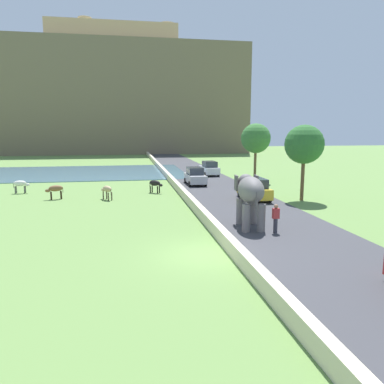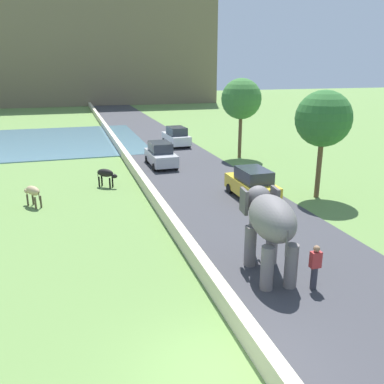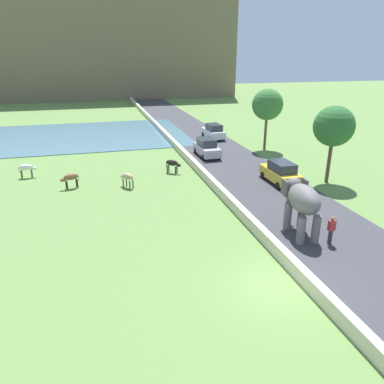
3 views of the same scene
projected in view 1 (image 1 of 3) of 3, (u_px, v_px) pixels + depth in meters
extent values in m
plane|color=#608442|center=(206.00, 255.00, 16.71)|extent=(220.00, 220.00, 0.00)
cube|color=#38383D|center=(213.00, 186.00, 36.99)|extent=(7.00, 120.00, 0.06)
cube|color=beige|center=(178.00, 187.00, 34.35)|extent=(0.40, 110.00, 0.69)
cube|color=slate|center=(45.00, 173.00, 48.10)|extent=(36.00, 18.00, 0.08)
cube|color=#75664C|center=(116.00, 101.00, 96.13)|extent=(64.00, 28.00, 25.94)
cube|color=tan|center=(113.00, 37.00, 93.50)|extent=(32.10, 8.00, 6.00)
cylinder|color=tan|center=(57.00, 34.00, 91.18)|extent=(4.61, 4.61, 6.17)
cylinder|color=tan|center=(85.00, 33.00, 92.25)|extent=(3.38, 3.38, 7.22)
cylinder|color=tan|center=(113.00, 37.00, 93.51)|extent=(4.74, 4.74, 5.95)
cylinder|color=tan|center=(141.00, 38.00, 94.65)|extent=(3.70, 3.70, 6.09)
cylinder|color=tan|center=(167.00, 37.00, 95.75)|extent=(4.03, 4.03, 6.78)
ellipsoid|color=slate|center=(251.00, 190.00, 20.79)|extent=(1.69, 2.84, 1.50)
cylinder|color=slate|center=(240.00, 212.00, 21.87)|extent=(0.44, 0.44, 1.60)
cylinder|color=slate|center=(254.00, 211.00, 21.92)|extent=(0.44, 0.44, 1.60)
cylinder|color=slate|center=(246.00, 219.00, 20.14)|extent=(0.44, 0.44, 1.60)
cylinder|color=slate|center=(261.00, 218.00, 20.19)|extent=(0.44, 0.44, 1.60)
ellipsoid|color=slate|center=(246.00, 183.00, 22.16)|extent=(1.09, 1.00, 1.10)
cube|color=#504C4C|center=(236.00, 183.00, 21.98)|extent=(0.20, 0.71, 0.90)
cube|color=#504C4C|center=(256.00, 183.00, 22.06)|extent=(0.20, 0.71, 0.90)
cylinder|color=slate|center=(244.00, 196.00, 22.77)|extent=(0.28, 0.28, 1.50)
cone|color=silver|center=(241.00, 189.00, 22.62)|extent=(0.18, 0.57, 0.17)
cone|color=silver|center=(248.00, 189.00, 22.64)|extent=(0.18, 0.57, 0.17)
cylinder|color=#504C4C|center=(256.00, 200.00, 19.55)|extent=(0.08, 0.08, 0.90)
cylinder|color=#33333D|center=(275.00, 226.00, 20.03)|extent=(0.22, 0.22, 0.85)
cube|color=#B73333|center=(276.00, 213.00, 19.92)|extent=(0.36, 0.22, 0.56)
sphere|color=#997051|center=(276.00, 206.00, 19.85)|extent=(0.22, 0.22, 0.22)
cube|color=gold|center=(254.00, 192.00, 29.66)|extent=(1.72, 4.01, 0.80)
cube|color=#2D333D|center=(255.00, 183.00, 29.34)|extent=(1.45, 2.21, 0.70)
cylinder|color=black|center=(240.00, 194.00, 30.85)|extent=(0.18, 0.60, 0.60)
cylinder|color=black|center=(258.00, 193.00, 31.12)|extent=(0.18, 0.60, 0.60)
cylinder|color=black|center=(249.00, 200.00, 28.32)|extent=(0.18, 0.60, 0.60)
cylinder|color=black|center=(270.00, 199.00, 28.59)|extent=(0.18, 0.60, 0.60)
cube|color=#B7B7BC|center=(195.00, 178.00, 37.90)|extent=(1.75, 4.02, 0.80)
cube|color=#2D333D|center=(195.00, 171.00, 37.97)|extent=(1.47, 2.22, 0.70)
cylinder|color=black|center=(206.00, 184.00, 36.85)|extent=(0.19, 0.60, 0.60)
cylinder|color=black|center=(190.00, 184.00, 36.56)|extent=(0.19, 0.60, 0.60)
cylinder|color=black|center=(200.00, 180.00, 39.38)|extent=(0.19, 0.60, 0.60)
cylinder|color=black|center=(185.00, 181.00, 39.08)|extent=(0.19, 0.60, 0.60)
cube|color=white|center=(209.00, 170.00, 45.79)|extent=(1.87, 4.07, 0.80)
cube|color=#2D333D|center=(210.00, 164.00, 45.47)|extent=(1.54, 2.26, 0.70)
cylinder|color=black|center=(200.00, 172.00, 46.94)|extent=(0.21, 0.61, 0.60)
cylinder|color=black|center=(213.00, 172.00, 47.28)|extent=(0.21, 0.61, 0.60)
cylinder|color=black|center=(205.00, 175.00, 44.43)|extent=(0.21, 0.61, 0.60)
cylinder|color=black|center=(218.00, 174.00, 44.77)|extent=(0.21, 0.61, 0.60)
ellipsoid|color=tan|center=(107.00, 189.00, 29.75)|extent=(0.98, 1.16, 0.50)
cylinder|color=#493D2C|center=(103.00, 196.00, 30.01)|extent=(0.10, 0.10, 0.65)
cylinder|color=#493D2C|center=(107.00, 195.00, 30.22)|extent=(0.10, 0.10, 0.65)
cylinder|color=#493D2C|center=(108.00, 197.00, 29.46)|extent=(0.10, 0.10, 0.65)
cylinder|color=#493D2C|center=(112.00, 196.00, 29.68)|extent=(0.10, 0.10, 0.65)
ellipsoid|color=tan|center=(103.00, 190.00, 30.22)|extent=(0.42, 0.47, 0.26)
cone|color=beige|center=(102.00, 188.00, 30.13)|extent=(0.04, 0.04, 0.12)
cone|color=beige|center=(104.00, 188.00, 30.25)|extent=(0.04, 0.04, 0.12)
cylinder|color=#493D2C|center=(111.00, 192.00, 29.40)|extent=(0.04, 0.04, 0.45)
ellipsoid|color=black|center=(155.00, 183.00, 33.03)|extent=(1.14, 1.02, 0.50)
cylinder|color=black|center=(159.00, 189.00, 33.08)|extent=(0.10, 0.10, 0.65)
cylinder|color=black|center=(157.00, 190.00, 32.82)|extent=(0.10, 0.10, 0.65)
cylinder|color=black|center=(152.00, 189.00, 33.44)|extent=(0.10, 0.10, 0.65)
cylinder|color=black|center=(150.00, 189.00, 33.17)|extent=(0.10, 0.10, 0.65)
ellipsoid|color=black|center=(161.00, 185.00, 32.77)|extent=(0.46, 0.43, 0.26)
cone|color=beige|center=(161.00, 183.00, 32.82)|extent=(0.04, 0.04, 0.12)
cone|color=beige|center=(160.00, 183.00, 32.66)|extent=(0.04, 0.04, 0.12)
cylinder|color=black|center=(150.00, 185.00, 33.31)|extent=(0.04, 0.04, 0.45)
ellipsoid|color=brown|center=(56.00, 188.00, 30.02)|extent=(1.18, 0.75, 0.50)
cylinder|color=#302014|center=(51.00, 196.00, 29.81)|extent=(0.10, 0.10, 0.65)
cylinder|color=#302014|center=(51.00, 195.00, 30.08)|extent=(0.10, 0.10, 0.65)
cylinder|color=#302014|center=(61.00, 195.00, 30.16)|extent=(0.10, 0.10, 0.65)
cylinder|color=#302014|center=(61.00, 195.00, 30.43)|extent=(0.10, 0.10, 0.65)
ellipsoid|color=brown|center=(48.00, 191.00, 29.76)|extent=(0.45, 0.35, 0.26)
cone|color=beige|center=(48.00, 189.00, 29.66)|extent=(0.04, 0.04, 0.12)
cone|color=beige|center=(47.00, 188.00, 29.81)|extent=(0.04, 0.04, 0.12)
cylinder|color=#302014|center=(63.00, 190.00, 30.30)|extent=(0.04, 0.04, 0.45)
ellipsoid|color=silver|center=(20.00, 183.00, 32.86)|extent=(1.10, 0.44, 0.50)
cylinder|color=#595753|center=(25.00, 189.00, 33.17)|extent=(0.10, 0.10, 0.65)
cylinder|color=#595753|center=(25.00, 190.00, 32.87)|extent=(0.10, 0.10, 0.65)
cylinder|color=#595753|center=(16.00, 190.00, 33.03)|extent=(0.10, 0.10, 0.65)
cylinder|color=#595753|center=(15.00, 190.00, 32.73)|extent=(0.10, 0.10, 0.65)
ellipsoid|color=silver|center=(28.00, 185.00, 32.99)|extent=(0.40, 0.24, 0.26)
cone|color=beige|center=(28.00, 183.00, 33.05)|extent=(0.04, 0.04, 0.12)
cone|color=beige|center=(27.00, 183.00, 32.87)|extent=(0.04, 0.04, 0.12)
cylinder|color=#595753|center=(14.00, 186.00, 32.80)|extent=(0.04, 0.04, 0.45)
cylinder|color=brown|center=(302.00, 179.00, 29.42)|extent=(0.28, 0.28, 3.39)
sphere|color=#2D662D|center=(304.00, 144.00, 28.97)|extent=(3.06, 3.06, 3.06)
cylinder|color=brown|center=(255.00, 165.00, 40.10)|extent=(0.28, 0.28, 3.59)
sphere|color=#387033|center=(256.00, 138.00, 39.62)|extent=(3.17, 3.17, 3.17)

